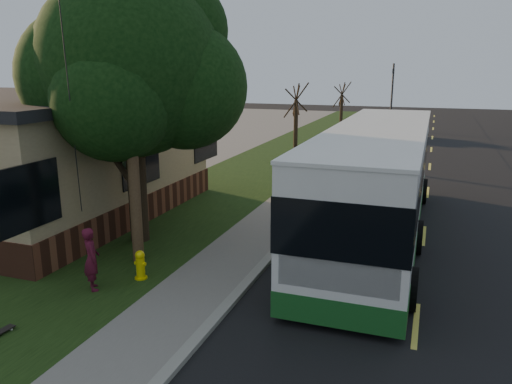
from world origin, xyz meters
TOP-DOWN VIEW (x-y plane):
  - ground at (0.00, 0.00)m, footprint 120.00×120.00m
  - road at (4.00, 10.00)m, footprint 8.00×80.00m
  - curb at (0.00, 10.00)m, footprint 0.25×80.00m
  - sidewalk at (-1.00, 10.00)m, footprint 2.00×80.00m
  - grass_verge at (-4.50, 10.00)m, footprint 5.00×80.00m
  - building_lot at (-14.50, 10.00)m, footprint 15.00×80.00m
  - fire_hydrant at (-2.60, 0.00)m, footprint 0.32×0.32m
  - utility_pole at (-3.31, 0.99)m, footprint 2.86×3.21m
  - leafy_tree at (-4.17, 2.65)m, footprint 6.30×6.00m
  - bare_tree_near at (-3.50, 18.00)m, footprint 1.38×1.21m
  - bare_tree_far at (-3.00, 30.00)m, footprint 1.38×1.21m
  - traffic_signal at (0.50, 34.00)m, footprint 0.18×0.22m
  - transit_bus at (2.49, 5.39)m, footprint 2.97×12.87m
  - skateboarder at (-3.33, -0.90)m, footprint 0.66×0.65m
  - dumpster at (-7.74, 9.53)m, footprint 1.63×1.46m
  - distant_car at (1.85, 28.62)m, footprint 2.12×4.33m

SIDE VIEW (x-z plane):
  - ground at x=0.00m, z-range 0.00..0.00m
  - road at x=4.00m, z-range 0.00..0.01m
  - building_lot at x=-14.50m, z-range 0.00..0.04m
  - grass_verge at x=-4.50m, z-range 0.00..0.07m
  - sidewalk at x=-1.00m, z-range 0.00..0.08m
  - curb at x=0.00m, z-range 0.00..0.12m
  - fire_hydrant at x=-2.60m, z-range 0.06..0.80m
  - dumpster at x=-7.74m, z-range 0.04..1.24m
  - distant_car at x=1.85m, z-range 0.00..1.42m
  - skateboarder at x=-3.33m, z-range 0.07..1.60m
  - transit_bus at x=2.49m, z-range 0.12..3.59m
  - bare_tree_far at x=-3.00m, z-range -0.01..4.02m
  - bare_tree_near at x=-3.50m, z-range 0.00..4.30m
  - traffic_signal at x=0.50m, z-range 0.41..5.91m
  - utility_pole at x=-3.31m, z-range 0.10..9.17m
  - leafy_tree at x=-4.17m, z-range 1.27..9.07m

